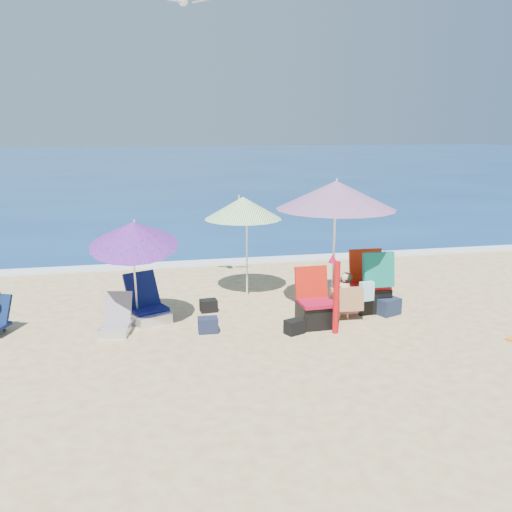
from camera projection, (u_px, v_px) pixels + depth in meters
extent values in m
plane|color=#D8BC84|center=(288.00, 338.00, 8.68)|extent=(120.00, 120.00, 0.00)
cube|color=navy|center=(160.00, 162.00, 51.57)|extent=(120.00, 80.00, 0.12)
cube|color=white|center=(233.00, 261.00, 13.54)|extent=(120.00, 0.50, 0.04)
cylinder|color=white|center=(334.00, 252.00, 9.73)|extent=(0.04, 0.04, 2.16)
cone|color=#FD2173|center=(336.00, 195.00, 9.51)|extent=(2.20, 2.20, 0.48)
cylinder|color=white|center=(337.00, 182.00, 9.46)|extent=(0.03, 0.03, 0.13)
cylinder|color=white|center=(247.00, 251.00, 10.70)|extent=(0.04, 0.04, 1.78)
cone|color=#319216|center=(243.00, 208.00, 10.54)|extent=(1.91, 1.91, 0.42)
cylinder|color=white|center=(239.00, 198.00, 10.52)|extent=(0.04, 0.04, 0.11)
cylinder|color=silver|center=(135.00, 278.00, 9.11)|extent=(0.07, 0.42, 1.57)
cone|color=#AE188B|center=(133.00, 234.00, 8.75)|extent=(1.51, 1.56, 0.73)
cylinder|color=white|center=(134.00, 223.00, 8.69)|extent=(0.03, 0.05, 0.11)
cylinder|color=#BC0D0F|center=(336.00, 298.00, 8.79)|extent=(0.12, 0.12, 1.17)
cone|color=maroon|center=(333.00, 258.00, 8.67)|extent=(0.16, 0.16, 0.15)
cube|color=#0D114D|center=(149.00, 309.00, 9.46)|extent=(0.70, 0.67, 0.07)
cube|color=#0C1546|center=(142.00, 289.00, 9.55)|extent=(0.63, 0.52, 0.59)
cube|color=silver|center=(150.00, 318.00, 9.36)|extent=(0.73, 0.69, 0.18)
cube|color=#CF7449|center=(117.00, 324.00, 8.88)|extent=(0.50, 0.46, 0.05)
cube|color=#D2764A|center=(118.00, 306.00, 9.00)|extent=(0.47, 0.33, 0.46)
cube|color=silver|center=(114.00, 331.00, 8.81)|extent=(0.52, 0.48, 0.14)
cube|color=maroon|center=(317.00, 303.00, 9.09)|extent=(0.57, 0.51, 0.06)
cube|color=#B91A0D|center=(311.00, 283.00, 9.26)|extent=(0.55, 0.17, 0.55)
cube|color=black|center=(315.00, 315.00, 9.16)|extent=(0.55, 0.49, 0.39)
cube|color=#A20B0D|center=(369.00, 286.00, 9.92)|extent=(0.61, 0.55, 0.06)
cube|color=#B1280C|center=(366.00, 266.00, 10.10)|extent=(0.61, 0.18, 0.61)
cube|color=black|center=(371.00, 299.00, 9.96)|extent=(0.59, 0.53, 0.43)
cube|color=#0A835F|center=(378.00, 270.00, 9.59)|extent=(0.54, 0.20, 0.61)
cube|color=#91D1E8|center=(367.00, 291.00, 9.47)|extent=(0.25, 0.14, 0.32)
imported|color=#D4B37F|center=(343.00, 296.00, 9.47)|extent=(0.31, 0.21, 0.81)
cube|color=#3F0F6B|center=(343.00, 309.00, 9.58)|extent=(0.47, 0.42, 0.05)
cube|color=#541075|center=(347.00, 299.00, 9.39)|extent=(0.57, 0.23, 0.41)
sphere|color=black|center=(346.00, 278.00, 9.42)|extent=(0.20, 0.20, 0.20)
cube|color=#1A2039|center=(208.00, 325.00, 8.92)|extent=(0.32, 0.24, 0.24)
cube|color=black|center=(209.00, 306.00, 9.92)|extent=(0.31, 0.24, 0.22)
cube|color=#1B253C|center=(388.00, 306.00, 9.77)|extent=(0.47, 0.41, 0.29)
cube|color=black|center=(294.00, 327.00, 8.86)|extent=(0.35, 0.30, 0.23)
ellipsoid|color=white|center=(183.00, 2.00, 8.92)|extent=(0.24, 0.34, 0.12)
cube|color=#92949A|center=(175.00, 1.00, 8.94)|extent=(0.32, 0.17, 0.07)
cube|color=#969A9E|center=(202.00, 1.00, 8.92)|extent=(0.32, 0.17, 0.07)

